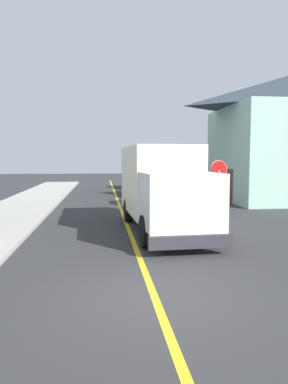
% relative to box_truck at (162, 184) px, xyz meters
% --- Properties ---
extents(ground_plane, '(120.00, 120.00, 0.00)m').
position_rel_box_truck_xyz_m(ground_plane, '(-1.25, -6.69, -1.77)').
color(ground_plane, '#303033').
extents(centre_line_yellow, '(0.16, 56.00, 0.01)m').
position_rel_box_truck_xyz_m(centre_line_yellow, '(-1.25, 3.31, -1.76)').
color(centre_line_yellow, gold).
rests_on(centre_line_yellow, ground).
extents(box_truck, '(2.73, 7.28, 3.20)m').
position_rel_box_truck_xyz_m(box_truck, '(0.00, 0.00, 0.00)').
color(box_truck, '#F2EDCC').
rests_on(box_truck, ground).
extents(parked_car_near, '(1.83, 4.41, 1.67)m').
position_rel_box_truck_xyz_m(parked_car_near, '(0.56, 7.03, -0.97)').
color(parked_car_near, silver).
rests_on(parked_car_near, ground).
extents(parked_car_mid, '(1.87, 4.43, 1.67)m').
position_rel_box_truck_xyz_m(parked_car_mid, '(0.44, 13.18, -0.97)').
color(parked_car_mid, black).
rests_on(parked_car_mid, ground).
extents(parked_car_far, '(1.88, 4.43, 1.67)m').
position_rel_box_truck_xyz_m(parked_car_far, '(0.55, 19.75, -0.97)').
color(parked_car_far, '#2D4793').
rests_on(parked_car_far, ground).
extents(stop_sign, '(0.80, 0.10, 2.65)m').
position_rel_box_truck_xyz_m(stop_sign, '(3.20, 2.86, 0.09)').
color(stop_sign, gray).
rests_on(stop_sign, ground).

